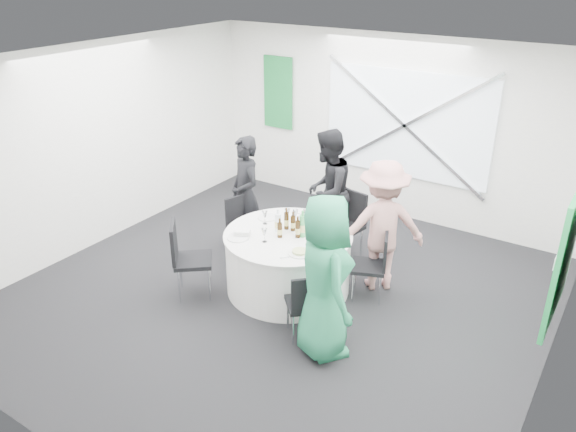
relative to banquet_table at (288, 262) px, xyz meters
The scene contains 46 objects.
floor 0.43m from the banquet_table, 90.00° to the right, with size 6.00×6.00×0.00m, color black.
ceiling 2.43m from the banquet_table, 90.00° to the right, with size 6.00×6.00×0.00m, color silver.
wall_back 2.98m from the banquet_table, 90.00° to the left, with size 6.00×6.00×0.00m, color white.
wall_front 3.36m from the banquet_table, 90.00° to the right, with size 6.00×6.00×0.00m, color white.
wall_left 3.17m from the banquet_table, behind, with size 6.00×6.00×0.00m, color white.
wall_right 3.17m from the banquet_table, ahead, with size 6.00×6.00×0.00m, color white.
window_panel 2.99m from the banquet_table, 83.80° to the left, with size 2.60×0.03×1.60m, color silver.
window_brace_a 2.96m from the banquet_table, 83.71° to the left, with size 0.05×0.05×3.16m, color silver.
window_brace_b 2.96m from the banquet_table, 83.71° to the left, with size 0.05×0.05×3.16m, color silver.
green_banner 3.65m from the banquet_table, 126.03° to the left, with size 0.55×0.04×1.20m, color #14672F.
green_sign 3.08m from the banquet_table, ahead, with size 0.05×1.20×1.40m, color #17823C.
banquet_table is the anchor object (origin of this frame).
chair_back 1.22m from the banquet_table, 79.67° to the left, with size 0.48×0.49×0.92m.
chair_back_left 1.03m from the banquet_table, 160.31° to the left, with size 0.51×0.51×0.87m.
chair_back_right 1.07m from the banquet_table, 22.16° to the left, with size 0.52×0.51×0.86m.
chair_front_right 1.05m from the banquet_table, 46.42° to the right, with size 0.53×0.53×0.83m.
chair_front_left 1.25m from the banquet_table, 140.07° to the right, with size 0.62×0.62×0.97m.
person_man_back_left 1.31m from the banquet_table, 151.44° to the left, with size 0.60×0.39×1.64m, color black.
person_man_back 1.30m from the banquet_table, 96.91° to the left, with size 0.84×0.46×1.73m, color black.
person_woman_pink 1.23m from the banquet_table, 37.14° to the left, with size 1.07×0.50×1.66m, color tan.
person_woman_green 1.35m from the banquet_table, 39.89° to the right, with size 0.86×0.56×1.76m, color #227E54.
plate_back 0.71m from the banquet_table, 87.75° to the left, with size 0.25×0.25×0.01m.
plate_back_left 0.65m from the banquet_table, 153.39° to the left, with size 0.25×0.25×0.01m.
plate_back_right 0.68m from the banquet_table, 20.64° to the left, with size 0.25×0.25×0.04m.
plate_front_right 0.64m from the banquet_table, 41.38° to the right, with size 0.27×0.27×0.04m.
plate_front_left 0.72m from the banquet_table, 136.62° to the right, with size 0.26×0.26×0.01m.
napkin 0.69m from the banquet_table, 143.48° to the right, with size 0.19×0.12×0.05m, color silver.
beer_bottle_a 0.51m from the banquet_table, 130.86° to the left, with size 0.06×0.06×0.28m.
beer_bottle_b 0.49m from the banquet_table, 90.95° to the left, with size 0.06×0.06×0.25m.
beer_bottle_c 0.50m from the banquet_table, ahead, with size 0.06×0.06×0.27m.
beer_bottle_d 0.49m from the banquet_table, 107.56° to the right, with size 0.06×0.06×0.24m.
green_water_bottle 0.54m from the banquet_table, 14.30° to the left, with size 0.08×0.08×0.33m.
clear_water_bottle 0.51m from the banquet_table, behind, with size 0.08×0.08×0.29m.
wine_glass_a 0.62m from the banquet_table, 46.85° to the left, with size 0.07×0.07×0.17m.
wine_glass_b 0.61m from the banquet_table, 15.67° to the right, with size 0.07×0.07×0.17m.
wine_glass_c 0.62m from the banquet_table, 124.51° to the left, with size 0.07×0.07×0.17m.
wine_glass_d 0.61m from the banquet_table, 110.95° to the right, with size 0.07×0.07×0.17m.
wine_glass_e 0.65m from the banquet_table, 168.55° to the left, with size 0.07×0.07×0.17m.
wine_glass_f 0.65m from the banquet_table, 89.72° to the left, with size 0.07×0.07×0.17m.
wine_glass_g 0.61m from the banquet_table, 107.62° to the left, with size 0.07×0.07×0.17m.
fork_a 0.69m from the banquet_table, 58.42° to the right, with size 0.01×0.15×0.01m, color silver.
knife_a 0.69m from the banquet_table, 25.84° to the right, with size 0.01×0.15×0.01m, color silver.
fork_b 0.69m from the banquet_table, 11.79° to the left, with size 0.01×0.15×0.01m, color silver.
knife_b 0.69m from the banquet_table, 43.62° to the left, with size 0.01×0.15×0.01m, color silver.
fork_c 0.69m from the banquet_table, 67.21° to the left, with size 0.01×0.15×0.01m, color silver.
knife_c 0.69m from the banquet_table, 105.01° to the left, with size 0.01×0.15×0.01m, color silver.
Camera 1 is at (3.29, -4.83, 3.82)m, focal length 35.00 mm.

